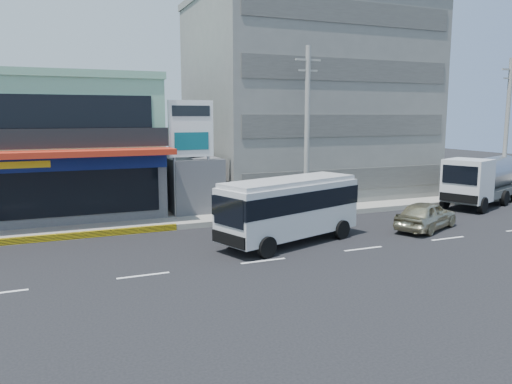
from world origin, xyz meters
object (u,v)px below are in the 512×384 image
utility_pole_far (507,128)px  tanker_truck (483,179)px  shop_building (49,150)px  satellite_dish (192,156)px  minibus (289,205)px  utility_pole_near (307,131)px  sedan (426,215)px  concrete_building (306,103)px  billboard (191,135)px

utility_pole_far → tanker_truck: utility_pole_far is taller
shop_building → satellite_dish: shop_building is taller
tanker_truck → minibus: bearing=-166.2°
minibus → utility_pole_near: bearing=54.4°
utility_pole_near → sedan: size_ratio=2.19×
satellite_dish → utility_pole_far: utility_pole_far is taller
concrete_building → billboard: (-10.50, -5.80, -2.07)m
satellite_dish → utility_pole_far: size_ratio=0.15×
satellite_dish → shop_building: bearing=159.8°
utility_pole_far → tanker_truck: (-3.05, -1.04, -3.39)m
shop_building → billboard: shop_building is taller
utility_pole_far → minibus: size_ratio=1.29×
billboard → minibus: (2.84, -6.92, -3.08)m
utility_pole_far → tanker_truck: size_ratio=1.16×
satellite_dish → minibus: bearing=-75.0°
billboard → utility_pole_near: size_ratio=0.69×
concrete_building → tanker_truck: concrete_building is taller
sedan → utility_pole_near: bearing=14.1°
utility_pole_near → tanker_truck: bearing=-4.6°
minibus → billboard: bearing=112.3°
utility_pole_far → billboard: bearing=175.4°
minibus → sedan: bearing=-2.0°
concrete_building → tanker_truck: (8.95, -8.64, -5.24)m
sedan → shop_building: bearing=32.2°
satellite_dish → utility_pole_far: 22.35m
sedan → tanker_truck: size_ratio=0.53×
satellite_dish → utility_pole_near: (6.00, -3.60, 1.57)m
billboard → tanker_truck: size_ratio=0.80×
minibus → sedan: minibus is taller
concrete_building → sedan: (0.35, -12.99, -6.22)m
shop_building → utility_pole_far: size_ratio=1.24×
concrete_building → tanker_truck: size_ratio=1.86×
concrete_building → satellite_dish: bearing=-158.2°
utility_pole_near → sedan: utility_pole_near is taller
sedan → tanker_truck: (8.60, 4.35, 0.98)m
satellite_dish → sedan: size_ratio=0.33×
satellite_dish → minibus: satellite_dish is taller
shop_building → satellite_dish: (8.00, -2.95, -0.42)m
utility_pole_near → minibus: 7.11m
shop_building → concrete_building: concrete_building is taller
utility_pole_near → sedan: 8.19m
billboard → utility_pole_near: utility_pole_near is taller
concrete_building → satellite_dish: size_ratio=10.67×
shop_building → utility_pole_far: bearing=-12.3°
billboard → sedan: (10.85, -7.19, -4.15)m
shop_building → utility_pole_far: (30.00, -6.55, 1.15)m
utility_pole_far → tanker_truck: 4.68m
concrete_building → billboard: bearing=-151.1°
concrete_building → sedan: 14.41m
satellite_dish → tanker_truck: 19.59m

